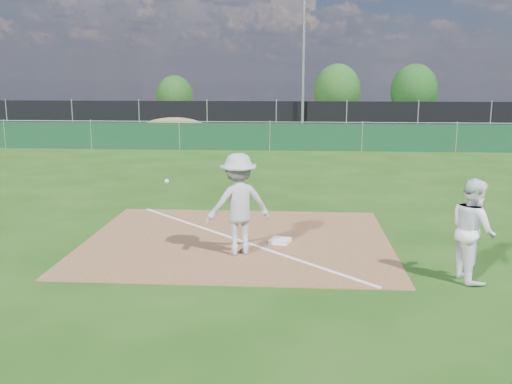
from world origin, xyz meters
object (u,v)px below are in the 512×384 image
car_mid (238,114)px  tree_left (175,97)px  runner (473,230)px  first_base (280,241)px  play_at_first (238,204)px  tree_mid (337,91)px  light_pole (303,62)px  tree_right (414,91)px  car_right (344,116)px  car_left (214,113)px

car_mid → tree_left: 6.88m
runner → first_base: bearing=50.0°
runner → play_at_first: bearing=64.5°
first_base → tree_mid: (3.33, 32.68, 2.06)m
tree_left → tree_mid: (12.14, 0.78, 0.43)m
light_pole → car_mid: 7.82m
play_at_first → tree_right: bearing=73.9°
tree_mid → play_at_first: bearing=-97.0°
play_at_first → tree_left: (-8.06, 32.62, 0.73)m
tree_left → runner: bearing=-70.5°
first_base → car_right: car_right is taller
car_mid → tree_mid: (6.95, 5.20, 1.43)m
car_left → tree_mid: (8.47, 5.64, 1.32)m
runner → tree_mid: tree_mid is taller
first_base → tree_left: size_ratio=0.11×
light_pole → first_base: 22.19m
first_base → car_left: size_ratio=0.08×
play_at_first → tree_mid: (4.08, 33.40, 1.17)m
runner → car_right: bearing=-10.6°
first_base → runner: 3.67m
car_mid → tree_right: bearing=-59.9°
car_right → first_base: bearing=-170.0°
first_base → tree_right: 34.43m
tree_right → light_pole: bearing=-126.6°
tree_mid → tree_right: bearing=4.7°
runner → tree_right: size_ratio=0.40×
light_pole → tree_mid: 11.34m
play_at_first → car_mid: size_ratio=0.48×
light_pole → play_at_first: (-1.39, -22.55, -3.05)m
tree_left → tree_mid: bearing=3.7°
car_right → tree_left: size_ratio=1.39×
runner → tree_mid: size_ratio=0.40×
runner → tree_mid: bearing=-10.4°
play_at_first → car_mid: 28.35m
light_pole → runner: bearing=-84.0°
light_pole → runner: light_pole is taller
tree_left → tree_mid: 12.17m
first_base → play_at_first: (-0.74, -0.72, 0.89)m
car_left → tree_left: tree_left is taller
car_mid → tree_right: tree_right is taller
first_base → car_left: (-5.13, 27.04, 0.74)m
car_right → light_pole: bearing=166.8°
car_right → tree_left: (-12.17, 5.44, 1.01)m
car_mid → tree_mid: size_ratio=0.99×
play_at_first → tree_mid: bearing=83.0°
runner → tree_left: size_ratio=0.51×
car_left → tree_right: (14.19, 6.11, 1.32)m
light_pole → car_right: 6.32m
car_left → tree_left: 6.15m
first_base → tree_right: size_ratio=0.09×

